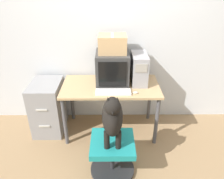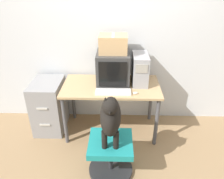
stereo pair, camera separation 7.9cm
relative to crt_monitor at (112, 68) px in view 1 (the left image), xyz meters
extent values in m
plane|color=#937551|center=(-0.02, -0.45, -0.95)|extent=(12.00, 12.00, 0.00)
cube|color=silver|center=(-0.02, 0.30, 0.35)|extent=(8.00, 0.05, 2.60)
cube|color=tan|center=(-0.02, -0.11, -0.23)|extent=(1.30, 0.68, 0.03)
cylinder|color=#4C4C51|center=(-0.62, -0.40, -0.60)|extent=(0.05, 0.05, 0.71)
cylinder|color=#4C4C51|center=(0.58, -0.40, -0.60)|extent=(0.05, 0.05, 0.71)
cylinder|color=#4C4C51|center=(-0.62, 0.18, -0.60)|extent=(0.05, 0.05, 0.71)
cylinder|color=#4C4C51|center=(0.58, 0.18, -0.60)|extent=(0.05, 0.05, 0.71)
cube|color=#383838|center=(0.00, 0.00, 0.00)|extent=(0.43, 0.43, 0.42)
cube|color=black|center=(0.00, -0.22, 0.00)|extent=(0.35, 0.01, 0.33)
cube|color=#99999E|center=(0.36, 0.00, -0.01)|extent=(0.20, 0.40, 0.40)
cube|color=#9E998E|center=(0.36, -0.21, 0.08)|extent=(0.15, 0.01, 0.11)
cube|color=silver|center=(0.01, -0.31, -0.20)|extent=(0.44, 0.16, 0.02)
cube|color=silver|center=(0.01, -0.31, -0.18)|extent=(0.41, 0.13, 0.00)
ellipsoid|color=beige|center=(0.29, -0.34, -0.20)|extent=(0.07, 0.04, 0.03)
cylinder|color=#262628|center=(-0.01, -0.88, -0.93)|extent=(0.51, 0.51, 0.04)
cylinder|color=#262628|center=(-0.01, -0.88, -0.74)|extent=(0.05, 0.05, 0.34)
cube|color=teal|center=(-0.01, -0.88, -0.53)|extent=(0.48, 0.46, 0.07)
ellipsoid|color=black|center=(-0.01, -0.85, -0.19)|extent=(0.22, 0.45, 0.39)
cylinder|color=black|center=(-0.07, -0.98, -0.39)|extent=(0.06, 0.06, 0.21)
cylinder|color=black|center=(0.05, -0.98, -0.39)|extent=(0.06, 0.06, 0.21)
sphere|color=black|center=(-0.01, -0.98, 0.01)|extent=(0.16, 0.16, 0.16)
cone|color=black|center=(-0.01, -1.05, 0.00)|extent=(0.07, 0.08, 0.07)
cone|color=black|center=(-0.05, -0.97, 0.08)|extent=(0.06, 0.06, 0.07)
cone|color=black|center=(0.04, -0.97, 0.08)|extent=(0.06, 0.06, 0.07)
torus|color=red|center=(-0.01, -0.96, -0.05)|extent=(0.12, 0.12, 0.02)
cube|color=gray|center=(-0.92, -0.06, -0.58)|extent=(0.41, 0.56, 0.75)
cube|color=beige|center=(-0.92, -0.35, -0.45)|extent=(0.14, 0.01, 0.02)
cube|color=beige|center=(-0.92, -0.35, -0.71)|extent=(0.14, 0.01, 0.02)
cube|color=tan|center=(0.00, 0.00, 0.32)|extent=(0.36, 0.28, 0.23)
cube|color=beige|center=(0.00, 0.00, 0.44)|extent=(0.04, 0.28, 0.00)
camera|label=1|loc=(-0.02, -2.70, 1.13)|focal=35.00mm
camera|label=2|loc=(0.06, -2.70, 1.13)|focal=35.00mm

